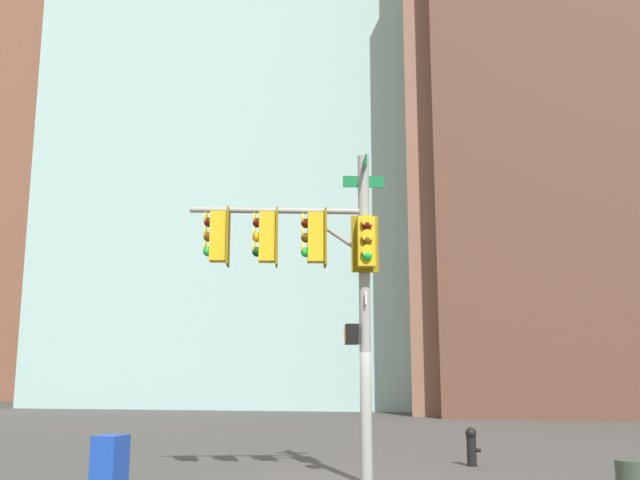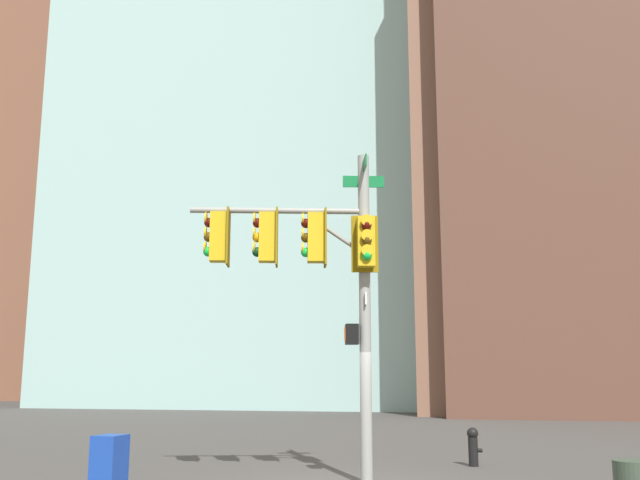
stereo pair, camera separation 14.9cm
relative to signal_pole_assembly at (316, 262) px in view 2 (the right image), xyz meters
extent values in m
cylinder|color=gray|center=(0.93, 0.31, -1.02)|extent=(0.23, 0.23, 6.54)
cylinder|color=gray|center=(-0.78, -0.17, 1.07)|extent=(3.44, 1.07, 0.12)
cylinder|color=gray|center=(0.31, 0.14, 0.62)|extent=(1.02, 0.36, 0.75)
cube|color=#0F6B33|center=(0.93, 0.31, 2.00)|extent=(0.35, 1.15, 0.24)
cube|color=#0F6B33|center=(0.93, 0.31, 1.70)|extent=(0.83, 0.26, 0.24)
cube|color=white|center=(0.93, 0.31, -0.74)|extent=(0.15, 0.44, 0.24)
cube|color=gold|center=(-0.02, 0.05, 0.51)|extent=(0.42, 0.42, 1.00)
cube|color=#7D640C|center=(0.16, 0.10, 0.51)|extent=(0.18, 0.53, 1.16)
sphere|color=#470A07|center=(-0.22, -0.01, 0.81)|extent=(0.20, 0.20, 0.20)
cylinder|color=gold|center=(-0.28, -0.03, 0.90)|extent=(0.10, 0.23, 0.23)
sphere|color=#4C330A|center=(-0.22, -0.01, 0.51)|extent=(0.20, 0.20, 0.20)
cylinder|color=gold|center=(-0.28, -0.03, 0.60)|extent=(0.10, 0.23, 0.23)
sphere|color=green|center=(-0.22, -0.01, 0.21)|extent=(0.20, 0.20, 0.20)
cylinder|color=gold|center=(-0.28, -0.03, 0.30)|extent=(0.10, 0.23, 0.23)
cube|color=gold|center=(-0.97, -0.22, 0.51)|extent=(0.42, 0.42, 1.00)
cube|color=#7D640C|center=(-0.78, -0.17, 0.51)|extent=(0.18, 0.53, 1.16)
sphere|color=#470A07|center=(-1.16, -0.27, 0.81)|extent=(0.20, 0.20, 0.20)
cylinder|color=gold|center=(-1.23, -0.29, 0.90)|extent=(0.10, 0.23, 0.23)
sphere|color=#F29E0C|center=(-1.16, -0.27, 0.51)|extent=(0.20, 0.20, 0.20)
cylinder|color=gold|center=(-1.23, -0.29, 0.60)|extent=(0.10, 0.23, 0.23)
sphere|color=#0A3819|center=(-1.16, -0.27, 0.21)|extent=(0.20, 0.20, 0.20)
cylinder|color=gold|center=(-1.23, -0.29, 0.30)|extent=(0.10, 0.23, 0.23)
cube|color=gold|center=(-1.91, -0.48, 0.51)|extent=(0.42, 0.42, 1.00)
cube|color=#7D640C|center=(-1.73, -0.43, 0.51)|extent=(0.18, 0.53, 1.16)
sphere|color=#470A07|center=(-2.11, -0.54, 0.81)|extent=(0.20, 0.20, 0.20)
cylinder|color=gold|center=(-2.17, -0.56, 0.90)|extent=(0.10, 0.23, 0.23)
sphere|color=#4C330A|center=(-2.11, -0.54, 0.51)|extent=(0.20, 0.20, 0.20)
cylinder|color=gold|center=(-2.17, -0.56, 0.60)|extent=(0.10, 0.23, 0.23)
sphere|color=green|center=(-2.11, -0.54, 0.21)|extent=(0.20, 0.20, 0.20)
cylinder|color=gold|center=(-2.17, -0.56, 0.30)|extent=(0.10, 0.23, 0.23)
cube|color=gold|center=(1.01, 0.01, 0.37)|extent=(0.42, 0.42, 1.00)
cube|color=#7D640C|center=(0.96, 0.19, 0.37)|extent=(0.53, 0.18, 1.16)
sphere|color=#470A07|center=(1.07, -0.19, 0.67)|extent=(0.20, 0.20, 0.20)
cylinder|color=gold|center=(1.09, -0.25, 0.76)|extent=(0.23, 0.10, 0.23)
sphere|color=#4C330A|center=(1.07, -0.19, 0.37)|extent=(0.20, 0.20, 0.20)
cylinder|color=gold|center=(1.09, -0.25, 0.46)|extent=(0.23, 0.10, 0.23)
sphere|color=green|center=(1.07, -0.19, 0.07)|extent=(0.20, 0.20, 0.20)
cylinder|color=gold|center=(1.09, -0.25, 0.16)|extent=(0.23, 0.10, 0.23)
cube|color=black|center=(0.67, 0.24, -1.44)|extent=(0.34, 0.41, 0.40)
cube|color=#EA5914|center=(0.54, 0.20, -1.44)|extent=(0.09, 0.25, 0.28)
cylinder|color=black|center=(2.84, 3.68, -3.97)|extent=(0.22, 0.22, 0.65)
sphere|color=black|center=(2.84, 3.68, -3.55)|extent=(0.26, 0.26, 0.26)
cylinder|color=black|center=(3.00, 3.68, -3.93)|extent=(0.10, 0.09, 0.09)
cube|color=#193FA5|center=(-2.98, -2.50, -3.77)|extent=(0.44, 0.56, 1.05)
cube|color=brown|center=(10.27, 30.36, 15.42)|extent=(18.62, 14.45, 39.43)
cube|color=#845B47|center=(11.29, 32.87, 10.47)|extent=(23.87, 16.01, 29.52)
cube|color=brown|center=(-39.46, 51.97, 21.18)|extent=(19.87, 17.80, 50.94)
camera|label=1|loc=(3.28, -14.07, -2.29)|focal=40.83mm
camera|label=2|loc=(3.43, -14.04, -2.29)|focal=40.83mm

